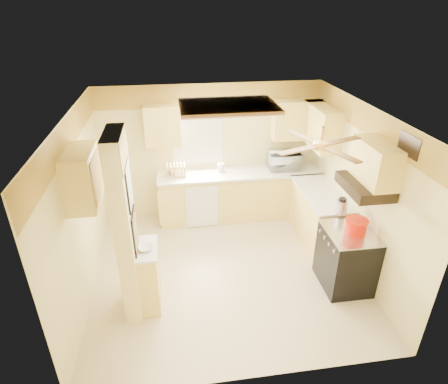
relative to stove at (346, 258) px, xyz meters
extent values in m
plane|color=beige|center=(-1.67, 0.55, -0.46)|extent=(4.00, 4.00, 0.00)
plane|color=white|center=(-1.67, 0.55, 2.04)|extent=(4.00, 4.00, 0.00)
plane|color=#EBDA8F|center=(-1.67, 2.45, 0.79)|extent=(4.00, 0.00, 4.00)
plane|color=#EBDA8F|center=(-1.67, -1.35, 0.79)|extent=(4.00, 0.00, 4.00)
plane|color=#EBDA8F|center=(-3.67, 0.55, 0.79)|extent=(0.00, 3.80, 3.80)
plane|color=#EBDA8F|center=(0.33, 0.55, 0.79)|extent=(0.00, 3.80, 3.80)
cube|color=yellow|center=(-1.67, 2.43, 1.84)|extent=(4.00, 0.02, 0.40)
cube|color=#EBDA8F|center=(-3.02, 0.00, 0.79)|extent=(0.20, 0.70, 2.50)
cube|color=#FFDF7D|center=(-2.80, 0.00, -0.01)|extent=(0.25, 0.55, 0.90)
cube|color=white|center=(-2.80, 0.00, 0.46)|extent=(0.28, 0.58, 0.04)
cube|color=#FFDF7D|center=(-1.17, 2.15, -0.01)|extent=(3.00, 0.60, 0.90)
cube|color=#FFDF7D|center=(0.03, 1.15, -0.01)|extent=(0.60, 1.40, 0.90)
cube|color=white|center=(-1.17, 2.14, 0.46)|extent=(3.04, 0.64, 0.04)
cube|color=white|center=(0.02, 1.15, 0.46)|extent=(0.64, 1.44, 0.04)
cube|color=white|center=(-1.92, 1.84, -0.03)|extent=(0.58, 0.02, 0.80)
cube|color=white|center=(-1.92, 2.44, 1.09)|extent=(0.92, 0.02, 1.02)
cube|color=white|center=(-1.92, 2.44, 1.09)|extent=(0.80, 0.02, 0.90)
cube|color=#FFDF7D|center=(-2.52, 2.27, 1.39)|extent=(0.60, 0.35, 0.70)
cube|color=#FFDF7D|center=(-0.12, 2.27, 1.39)|extent=(0.90, 0.35, 0.70)
cube|color=#FFDF7D|center=(0.16, 1.80, 1.39)|extent=(0.35, 1.00, 0.70)
cube|color=#FFDF7D|center=(-3.49, 0.30, 1.39)|extent=(0.35, 0.75, 0.70)
cube|color=#FFDF7D|center=(0.16, 0.00, 1.49)|extent=(0.35, 0.76, 0.52)
cube|color=black|center=(0.00, 0.00, -0.01)|extent=(0.65, 0.76, 0.90)
cube|color=silver|center=(0.00, 0.00, 0.44)|extent=(0.66, 0.77, 0.02)
cylinder|color=silver|center=(-0.33, -0.25, 0.34)|extent=(0.03, 0.05, 0.05)
cylinder|color=silver|center=(-0.33, -0.08, 0.34)|extent=(0.03, 0.05, 0.05)
cylinder|color=silver|center=(-0.33, 0.08, 0.34)|extent=(0.03, 0.05, 0.05)
cylinder|color=silver|center=(-0.33, 0.25, 0.34)|extent=(0.03, 0.05, 0.05)
cube|color=black|center=(0.07, 0.00, 1.16)|extent=(0.50, 0.76, 0.14)
cube|color=black|center=(-2.91, 0.00, 1.39)|extent=(0.02, 0.42, 0.57)
cube|color=white|center=(-2.90, 0.00, 1.39)|extent=(0.01, 0.37, 0.52)
cube|color=black|center=(-2.91, 0.00, 0.74)|extent=(0.02, 0.42, 0.57)
cube|color=yellow|center=(-2.90, 0.00, 0.74)|extent=(0.01, 0.37, 0.52)
cube|color=brown|center=(-1.57, 1.05, 2.00)|extent=(1.35, 0.95, 0.06)
cube|color=white|center=(-1.57, 1.05, 1.97)|extent=(1.15, 0.75, 0.02)
cylinder|color=gold|center=(-0.67, -0.15, 1.96)|extent=(0.04, 0.04, 0.16)
cylinder|color=gold|center=(-0.67, -0.15, 1.82)|extent=(0.18, 0.18, 0.08)
cube|color=brown|center=(-0.37, -0.04, 1.82)|extent=(0.55, 0.28, 0.01)
cube|color=brown|center=(-0.78, 0.15, 1.82)|extent=(0.28, 0.55, 0.01)
cube|color=brown|center=(-0.97, -0.26, 1.82)|extent=(0.55, 0.28, 0.01)
cube|color=brown|center=(-0.56, -0.45, 1.82)|extent=(0.28, 0.55, 0.01)
cube|color=black|center=(0.31, -0.35, 1.84)|extent=(0.02, 0.40, 0.25)
imported|color=white|center=(-0.32, 2.18, 0.64)|extent=(0.58, 0.40, 0.32)
imported|color=white|center=(-2.80, -0.03, 0.50)|extent=(0.23, 0.23, 0.05)
cylinder|color=red|center=(0.05, -0.02, 0.55)|extent=(0.28, 0.28, 0.18)
cylinder|color=red|center=(0.05, -0.02, 0.65)|extent=(0.31, 0.31, 0.02)
cylinder|color=silver|center=(0.04, 0.46, 0.59)|extent=(0.17, 0.17, 0.22)
cylinder|color=black|center=(0.04, 0.46, 0.72)|extent=(0.11, 0.11, 0.03)
cube|color=#DCB27F|center=(-2.34, 2.17, 0.50)|extent=(0.37, 0.28, 0.04)
cube|color=#DCB27F|center=(-2.48, 2.17, 0.58)|extent=(0.02, 0.24, 0.20)
cube|color=#DCB27F|center=(-2.42, 2.17, 0.58)|extent=(0.02, 0.24, 0.20)
cube|color=#DCB27F|center=(-2.36, 2.17, 0.58)|extent=(0.02, 0.24, 0.20)
cube|color=#DCB27F|center=(-2.30, 2.17, 0.58)|extent=(0.02, 0.24, 0.20)
cube|color=#DCB27F|center=(-2.24, 2.17, 0.58)|extent=(0.02, 0.24, 0.20)
cube|color=#DCB27F|center=(-2.18, 2.17, 0.58)|extent=(0.02, 0.24, 0.20)
cylinder|color=white|center=(-2.42, 2.17, 0.58)|extent=(0.01, 0.20, 0.20)
cylinder|color=white|center=(-2.30, 2.17, 0.58)|extent=(0.01, 0.20, 0.20)
cylinder|color=white|center=(-1.51, 2.22, 0.56)|extent=(0.12, 0.12, 0.15)
cylinder|color=#DCB27F|center=(-1.49, 2.22, 0.60)|extent=(0.01, 0.01, 0.24)
cylinder|color=#DCB27F|center=(-1.51, 2.25, 0.60)|extent=(0.01, 0.01, 0.24)
cylinder|color=#DCB27F|center=(-1.53, 2.22, 0.60)|extent=(0.01, 0.01, 0.24)
cylinder|color=#DCB27F|center=(-1.51, 2.20, 0.60)|extent=(0.01, 0.01, 0.24)
camera|label=1|loc=(-2.38, -4.04, 3.34)|focal=30.00mm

